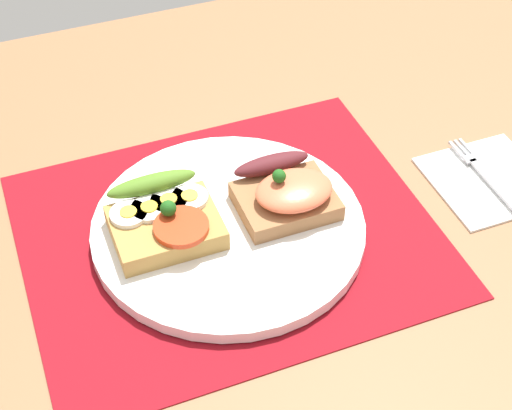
% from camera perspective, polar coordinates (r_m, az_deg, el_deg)
% --- Properties ---
extents(ground_plane, '(1.20, 0.90, 0.03)m').
position_cam_1_polar(ground_plane, '(0.81, -1.98, -2.94)').
color(ground_plane, '#8D5E3C').
extents(placemat, '(0.41, 0.34, 0.00)m').
position_cam_1_polar(placemat, '(0.80, -2.01, -2.08)').
color(placemat, maroon).
rests_on(placemat, ground_plane).
extents(plate, '(0.28, 0.28, 0.01)m').
position_cam_1_polar(plate, '(0.79, -2.02, -1.67)').
color(plate, white).
rests_on(plate, placemat).
extents(sandwich_egg_tomato, '(0.10, 0.10, 0.04)m').
position_cam_1_polar(sandwich_egg_tomato, '(0.77, -6.69, -1.00)').
color(sandwich_egg_tomato, '#B18543').
rests_on(sandwich_egg_tomato, plate).
extents(sandwich_salmon, '(0.10, 0.09, 0.05)m').
position_cam_1_polar(sandwich_salmon, '(0.79, 2.31, 0.84)').
color(sandwich_salmon, '#98663E').
rests_on(sandwich_salmon, plate).
extents(napkin, '(0.12, 0.12, 0.01)m').
position_cam_1_polar(napkin, '(0.89, 16.56, 1.81)').
color(napkin, white).
rests_on(napkin, ground_plane).
extents(fork, '(0.02, 0.14, 0.00)m').
position_cam_1_polar(fork, '(0.89, 16.35, 2.10)').
color(fork, '#B7B7BC').
rests_on(fork, napkin).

